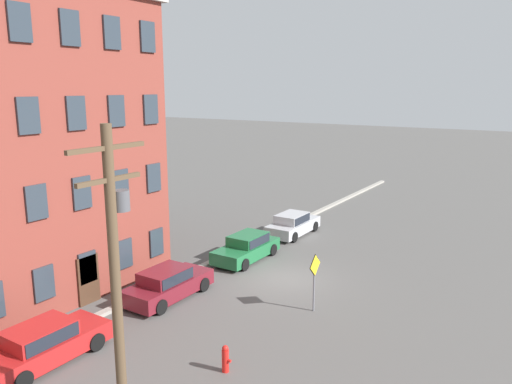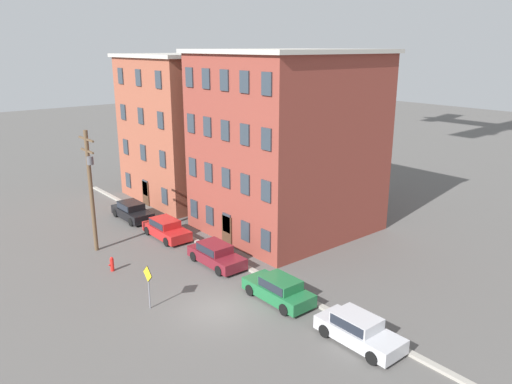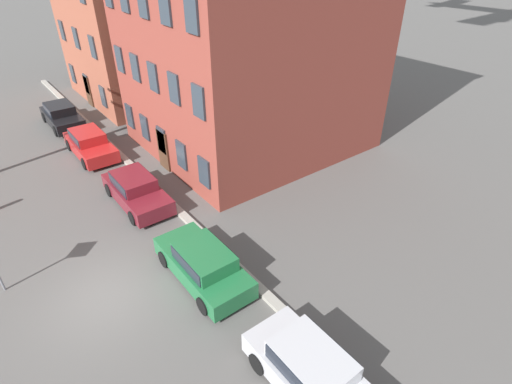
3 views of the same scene
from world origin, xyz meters
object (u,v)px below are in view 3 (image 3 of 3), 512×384
(car_maroon, at_px, (136,189))
(car_green, at_px, (203,263))
(car_black, at_px, (62,115))
(car_silver, at_px, (314,373))
(car_red, at_px, (90,143))

(car_maroon, relative_size, car_green, 1.00)
(car_green, bearing_deg, car_black, -179.86)
(car_maroon, bearing_deg, car_green, -1.05)
(car_silver, bearing_deg, car_red, -179.67)
(car_black, xyz_separation_m, car_green, (18.18, 0.04, 0.00))
(car_black, height_order, car_silver, same)
(car_red, height_order, car_maroon, same)
(car_black, bearing_deg, car_red, 0.75)
(car_maroon, xyz_separation_m, car_silver, (11.88, 0.02, 0.00))
(car_maroon, bearing_deg, car_silver, 0.10)
(car_red, xyz_separation_m, car_maroon, (6.36, 0.09, 0.00))
(car_black, relative_size, car_red, 1.00)
(car_maroon, distance_m, car_green, 6.31)
(car_red, height_order, car_silver, same)
(car_green, relative_size, car_silver, 1.00)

